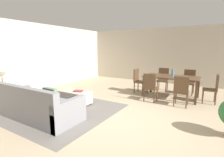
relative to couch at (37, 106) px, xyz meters
The scene contains 17 objects.
ground_plane 2.24m from the couch, 28.09° to the left, with size 10.80×10.80×0.00m, color tan.
wall_back 6.44m from the couch, 72.05° to the left, with size 9.00×0.12×2.70m, color #BCB2A0.
wall_left 3.16m from the couch, 148.70° to the left, with size 0.12×11.00×2.70m, color #BCB2A0.
area_rug 0.70m from the couch, 85.83° to the left, with size 3.00×2.80×0.01m, color slate.
couch is the anchor object (origin of this frame).
ottoman_table 1.24m from the couch, 85.49° to the left, with size 0.98×0.52×0.43m.
side_table 1.44m from the couch, behind, with size 0.40×0.40×0.54m.
table_lamp 1.58m from the couch, behind, with size 0.26×0.26×0.53m.
dining_table 4.31m from the couch, 55.32° to the left, with size 1.80×0.94×0.76m.
dining_chair_near_left 3.37m from the couch, 54.09° to the left, with size 0.40×0.40×0.92m.
dining_chair_near_right 3.97m from the couch, 42.51° to the left, with size 0.41×0.41×0.92m.
dining_chair_far_left 4.83m from the couch, 66.13° to the left, with size 0.43×0.43×0.92m.
dining_chair_far_right 5.27m from the couch, 56.30° to the left, with size 0.41×0.41×0.92m.
dining_chair_head_east 5.13m from the couch, 43.59° to the left, with size 0.42×0.42×0.92m.
dining_chair_head_west 3.78m from the couch, 71.15° to the left, with size 0.42×0.42×0.92m.
vase_centerpiece 4.34m from the couch, 54.52° to the left, with size 0.08×0.08×0.25m, color slate.
book_on_ottoman 1.27m from the couch, 79.23° to the left, with size 0.26×0.20×0.03m, color maroon.
Camera 1 is at (1.69, -3.50, 1.71)m, focal length 27.03 mm.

